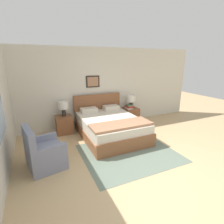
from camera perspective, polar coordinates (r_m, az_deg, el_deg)
ground_plane at (r=3.74m, az=14.22°, el=-19.74°), size 16.00×16.00×0.00m
wall_back at (r=5.99m, az=-4.75°, el=7.95°), size 7.62×0.09×2.60m
area_rug_main at (r=4.41m, az=5.52°, el=-13.17°), size 2.21×1.88×0.01m
bed at (r=5.17m, az=-0.62°, el=-4.69°), size 1.63×2.18×1.10m
armchair at (r=4.02m, az=-21.41°, el=-12.50°), size 0.82×0.88×0.92m
nightstand_near_window at (r=5.64m, az=-15.31°, el=-3.97°), size 0.48×0.51×0.54m
nightstand_by_door at (r=6.41m, az=6.12°, el=-1.01°), size 0.48×0.51×0.54m
table_lamp_near_window at (r=5.50m, az=-15.63°, el=1.86°), size 0.30×0.30×0.46m
table_lamp_by_door at (r=6.29m, az=6.28°, el=4.16°), size 0.30×0.30×0.46m
book_thick_bottom at (r=6.23m, az=5.56°, el=1.27°), size 0.19×0.26×0.04m
book_hardcover_middle at (r=6.22m, az=5.57°, el=1.61°), size 0.15×0.23×0.03m
book_novel_upper at (r=6.21m, az=5.58°, el=1.93°), size 0.23×0.27×0.04m
book_slim_near_top at (r=6.21m, az=5.59°, el=2.23°), size 0.18×0.27×0.03m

